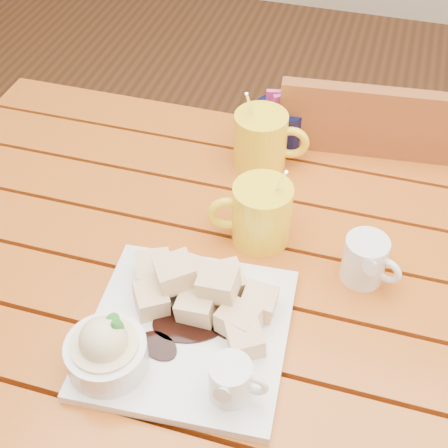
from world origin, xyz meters
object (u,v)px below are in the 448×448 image
(table, at_px, (232,307))
(coffee_mug_right, at_px, (262,139))
(coffee_mug_left, at_px, (260,213))
(dessert_plate, at_px, (173,329))
(chair_far, at_px, (367,213))

(table, xyz_separation_m, coffee_mug_right, (-0.02, 0.26, 0.16))
(table, relative_size, coffee_mug_left, 7.58)
(table, xyz_separation_m, dessert_plate, (-0.04, -0.16, 0.14))
(coffee_mug_left, distance_m, coffee_mug_right, 0.19)
(table, xyz_separation_m, chair_far, (0.19, 0.46, -0.15))
(coffee_mug_left, bearing_deg, table, -125.42)
(dessert_plate, xyz_separation_m, coffee_mug_right, (0.02, 0.42, 0.02))
(dessert_plate, distance_m, coffee_mug_left, 0.24)
(coffee_mug_left, bearing_deg, chair_far, 49.47)
(coffee_mug_right, bearing_deg, dessert_plate, -101.60)
(table, bearing_deg, chair_far, 67.12)
(table, relative_size, chair_far, 1.35)
(table, bearing_deg, dessert_plate, -103.36)
(chair_far, bearing_deg, coffee_mug_left, 60.37)
(chair_far, bearing_deg, dessert_plate, 63.54)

